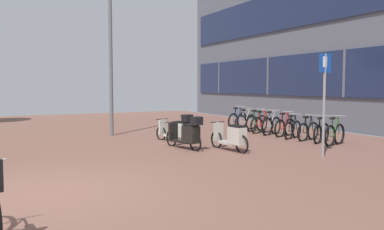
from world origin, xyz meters
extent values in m
cube|color=brown|center=(4.80, 0.00, -0.03)|extent=(14.40, 40.00, 0.05)
cube|color=slate|center=(12.15, 4.56, 2.40)|extent=(0.10, 0.12, 1.95)
cube|color=slate|center=(12.15, 9.68, 2.40)|extent=(0.10, 0.12, 1.95)
cube|color=slate|center=(12.15, 14.80, 2.40)|extent=(0.10, 0.12, 1.95)
torus|color=black|center=(8.68, 1.87, 0.32)|extent=(0.70, 0.30, 0.72)
torus|color=black|center=(9.30, 2.07, 0.32)|extent=(0.70, 0.30, 0.72)
cylinder|color=#316430|center=(9.05, 1.99, 0.58)|extent=(0.31, 0.14, 0.63)
cylinder|color=#316430|center=(8.87, 1.93, 0.56)|extent=(0.14, 0.08, 0.57)
cylinder|color=#316430|center=(9.00, 1.97, 0.86)|extent=(0.39, 0.16, 0.08)
cylinder|color=#316430|center=(8.80, 1.91, 0.30)|extent=(0.25, 0.11, 0.08)
cylinder|color=#316430|center=(8.75, 1.89, 0.58)|extent=(0.17, 0.08, 0.52)
cylinder|color=#316430|center=(9.25, 2.06, 0.61)|extent=(0.15, 0.08, 0.57)
cube|color=black|center=(8.82, 1.91, 0.88)|extent=(0.24, 0.16, 0.06)
cylinder|color=#ADADB2|center=(9.19, 2.04, 0.94)|extent=(0.18, 0.46, 0.02)
torus|color=black|center=(8.74, 2.46, 0.31)|extent=(0.65, 0.34, 0.68)
torus|color=black|center=(9.32, 2.72, 0.31)|extent=(0.65, 0.34, 0.68)
cylinder|color=black|center=(9.09, 2.62, 0.55)|extent=(0.30, 0.16, 0.60)
cylinder|color=black|center=(8.92, 2.54, 0.53)|extent=(0.14, 0.09, 0.54)
cylinder|color=black|center=(9.04, 2.60, 0.82)|extent=(0.36, 0.19, 0.08)
cylinder|color=black|center=(8.85, 2.51, 0.28)|extent=(0.24, 0.13, 0.07)
cylinder|color=black|center=(8.81, 2.49, 0.55)|extent=(0.16, 0.09, 0.50)
cylinder|color=black|center=(9.27, 2.70, 0.57)|extent=(0.14, 0.09, 0.54)
cube|color=black|center=(8.87, 2.52, 0.83)|extent=(0.24, 0.17, 0.06)
cylinder|color=#ADADB2|center=(9.22, 2.68, 0.89)|extent=(0.22, 0.45, 0.02)
torus|color=black|center=(8.73, 3.14, 0.30)|extent=(0.67, 0.23, 0.67)
torus|color=black|center=(9.32, 3.29, 0.30)|extent=(0.67, 0.23, 0.67)
cylinder|color=black|center=(9.08, 3.23, 0.54)|extent=(0.30, 0.11, 0.59)
cylinder|color=black|center=(8.91, 3.19, 0.52)|extent=(0.14, 0.07, 0.53)
cylinder|color=black|center=(9.04, 3.22, 0.81)|extent=(0.37, 0.13, 0.08)
cylinder|color=black|center=(8.84, 3.17, 0.28)|extent=(0.24, 0.09, 0.07)
cylinder|color=black|center=(8.79, 3.16, 0.54)|extent=(0.16, 0.06, 0.49)
cylinder|color=black|center=(9.26, 3.28, 0.57)|extent=(0.14, 0.06, 0.53)
cube|color=black|center=(8.86, 3.17, 0.82)|extent=(0.24, 0.14, 0.06)
cylinder|color=#ADADB2|center=(9.21, 3.26, 0.88)|extent=(0.14, 0.47, 0.02)
torus|color=black|center=(8.59, 3.73, 0.30)|extent=(0.65, 0.31, 0.67)
torus|color=black|center=(9.14, 3.95, 0.30)|extent=(0.65, 0.31, 0.67)
cylinder|color=black|center=(8.92, 3.86, 0.54)|extent=(0.28, 0.14, 0.59)
cylinder|color=black|center=(8.76, 3.79, 0.52)|extent=(0.13, 0.08, 0.53)
cylinder|color=black|center=(8.88, 3.84, 0.81)|extent=(0.35, 0.17, 0.08)
cylinder|color=black|center=(8.70, 3.77, 0.28)|extent=(0.22, 0.11, 0.07)
cylinder|color=black|center=(8.65, 3.75, 0.54)|extent=(0.15, 0.08, 0.49)
cylinder|color=black|center=(9.09, 3.93, 0.57)|extent=(0.14, 0.08, 0.53)
cube|color=black|center=(8.71, 3.78, 0.82)|extent=(0.24, 0.17, 0.06)
cylinder|color=#ADADB2|center=(9.04, 3.91, 0.88)|extent=(0.20, 0.45, 0.02)
torus|color=black|center=(8.71, 4.36, 0.32)|extent=(0.69, 0.29, 0.70)
torus|color=black|center=(9.33, 4.56, 0.32)|extent=(0.69, 0.29, 0.70)
cylinder|color=#A11617|center=(9.08, 4.48, 0.57)|extent=(0.32, 0.14, 0.62)
cylinder|color=#A11617|center=(8.89, 4.42, 0.55)|extent=(0.15, 0.08, 0.56)
cylinder|color=#A11617|center=(9.03, 4.46, 0.85)|extent=(0.39, 0.16, 0.08)
cylinder|color=#A11617|center=(8.83, 4.40, 0.29)|extent=(0.25, 0.11, 0.08)
cylinder|color=#A11617|center=(8.77, 4.38, 0.57)|extent=(0.17, 0.08, 0.51)
cylinder|color=#A11617|center=(9.28, 4.55, 0.60)|extent=(0.15, 0.08, 0.56)
cube|color=black|center=(8.84, 4.40, 0.87)|extent=(0.24, 0.15, 0.06)
cylinder|color=#ADADB2|center=(9.22, 4.53, 0.92)|extent=(0.17, 0.46, 0.02)
torus|color=black|center=(8.58, 4.98, 0.33)|extent=(0.70, 0.32, 0.72)
torus|color=black|center=(9.17, 5.19, 0.33)|extent=(0.70, 0.32, 0.72)
cylinder|color=#AFB2B9|center=(8.93, 5.10, 0.59)|extent=(0.30, 0.14, 0.63)
cylinder|color=#AFB2B9|center=(8.76, 5.04, 0.56)|extent=(0.14, 0.08, 0.58)
cylinder|color=#AFB2B9|center=(8.89, 5.09, 0.87)|extent=(0.37, 0.16, 0.08)
cylinder|color=#AFB2B9|center=(8.69, 5.02, 0.30)|extent=(0.24, 0.11, 0.08)
cylinder|color=#AFB2B9|center=(8.65, 5.00, 0.59)|extent=(0.16, 0.08, 0.53)
cylinder|color=#AFB2B9|center=(9.11, 5.17, 0.61)|extent=(0.14, 0.08, 0.58)
cube|color=black|center=(8.71, 5.02, 0.89)|extent=(0.24, 0.16, 0.06)
cylinder|color=#ADADB2|center=(9.06, 5.15, 0.95)|extent=(0.19, 0.46, 0.02)
torus|color=black|center=(8.58, 5.65, 0.32)|extent=(0.70, 0.19, 0.70)
torus|color=black|center=(9.19, 5.76, 0.32)|extent=(0.70, 0.19, 0.70)
cylinder|color=#A21A18|center=(8.95, 5.72, 0.57)|extent=(0.31, 0.09, 0.62)
cylinder|color=#A21A18|center=(8.76, 5.68, 0.55)|extent=(0.14, 0.06, 0.56)
cylinder|color=#A21A18|center=(8.90, 5.71, 0.85)|extent=(0.38, 0.10, 0.08)
cylinder|color=#A21A18|center=(8.70, 5.67, 0.29)|extent=(0.24, 0.07, 0.08)
cylinder|color=#A21A18|center=(8.65, 5.66, 0.57)|extent=(0.16, 0.05, 0.51)
cylinder|color=#A21A18|center=(9.14, 5.75, 0.59)|extent=(0.14, 0.05, 0.56)
cube|color=black|center=(8.72, 5.68, 0.86)|extent=(0.23, 0.13, 0.06)
cylinder|color=#ADADB2|center=(9.08, 5.74, 0.92)|extent=(0.11, 0.48, 0.02)
torus|color=black|center=(8.76, 6.26, 0.32)|extent=(0.70, 0.21, 0.70)
torus|color=black|center=(9.37, 6.39, 0.32)|extent=(0.70, 0.21, 0.70)
cylinder|color=#2A6535|center=(9.13, 6.34, 0.57)|extent=(0.31, 0.10, 0.62)
cylinder|color=#2A6535|center=(8.94, 6.30, 0.55)|extent=(0.14, 0.06, 0.56)
cylinder|color=#2A6535|center=(9.08, 6.33, 0.85)|extent=(0.38, 0.11, 0.08)
cylinder|color=#2A6535|center=(8.88, 6.29, 0.29)|extent=(0.24, 0.08, 0.08)
cylinder|color=#2A6535|center=(8.83, 6.28, 0.57)|extent=(0.16, 0.06, 0.51)
cylinder|color=#2A6535|center=(9.32, 6.38, 0.59)|extent=(0.15, 0.06, 0.56)
cube|color=black|center=(8.90, 6.29, 0.86)|extent=(0.23, 0.13, 0.06)
cylinder|color=#ADADB2|center=(9.26, 6.37, 0.92)|extent=(0.12, 0.47, 0.02)
torus|color=black|center=(8.63, 6.88, 0.32)|extent=(0.71, 0.22, 0.71)
torus|color=black|center=(9.26, 7.02, 0.32)|extent=(0.71, 0.22, 0.71)
cylinder|color=#B2B3B3|center=(9.01, 6.96, 0.57)|extent=(0.32, 0.10, 0.62)
cylinder|color=#B2B3B3|center=(8.82, 6.92, 0.55)|extent=(0.14, 0.06, 0.56)
cylinder|color=#B2B3B3|center=(8.96, 6.95, 0.85)|extent=(0.39, 0.12, 0.08)
cylinder|color=#B2B3B3|center=(8.75, 6.91, 0.29)|extent=(0.25, 0.08, 0.08)
cylinder|color=#B2B3B3|center=(8.70, 6.90, 0.57)|extent=(0.17, 0.06, 0.52)
cylinder|color=#B2B3B3|center=(9.20, 7.01, 0.60)|extent=(0.15, 0.06, 0.56)
cube|color=black|center=(8.77, 6.91, 0.87)|extent=(0.23, 0.13, 0.06)
cylinder|color=#ADADB2|center=(9.14, 6.99, 0.93)|extent=(0.13, 0.47, 0.02)
torus|color=black|center=(8.61, 7.45, 0.34)|extent=(0.72, 0.34, 0.74)
torus|color=black|center=(9.23, 7.69, 0.34)|extent=(0.72, 0.34, 0.74)
cylinder|color=navy|center=(8.99, 7.60, 0.60)|extent=(0.32, 0.15, 0.65)
cylinder|color=navy|center=(8.80, 7.53, 0.58)|extent=(0.15, 0.08, 0.59)
cylinder|color=navy|center=(8.94, 7.58, 0.90)|extent=(0.39, 0.18, 0.09)
cylinder|color=navy|center=(8.73, 7.50, 0.31)|extent=(0.25, 0.12, 0.08)
cylinder|color=navy|center=(8.68, 7.48, 0.60)|extent=(0.17, 0.09, 0.54)
cylinder|color=navy|center=(9.18, 7.67, 0.63)|extent=(0.15, 0.08, 0.59)
cube|color=black|center=(8.75, 7.51, 0.91)|extent=(0.24, 0.16, 0.06)
cylinder|color=#ADADB2|center=(9.12, 7.65, 0.97)|extent=(0.20, 0.46, 0.02)
torus|color=black|center=(4.48, 2.94, 0.24)|extent=(0.16, 0.53, 0.53)
torus|color=black|center=(4.22, 4.14, 0.24)|extent=(0.16, 0.53, 0.53)
cube|color=black|center=(4.35, 3.54, 0.22)|extent=(0.42, 0.73, 0.08)
cube|color=black|center=(4.43, 3.16, 0.46)|extent=(0.41, 0.59, 0.50)
cube|color=black|center=(4.43, 3.16, 0.74)|extent=(0.36, 0.53, 0.06)
cylinder|color=black|center=(4.23, 4.12, 0.50)|extent=(0.09, 0.13, 0.54)
cube|color=black|center=(4.24, 4.04, 0.48)|extent=(0.33, 0.14, 0.53)
cylinder|color=black|center=(4.23, 4.09, 0.77)|extent=(0.51, 0.14, 0.03)
cube|color=black|center=(4.49, 2.89, 0.89)|extent=(0.33, 0.33, 0.24)
torus|color=black|center=(4.85, 4.37, 0.23)|extent=(0.20, 0.50, 0.51)
torus|color=black|center=(4.46, 5.60, 0.23)|extent=(0.20, 0.50, 0.51)
cube|color=beige|center=(4.66, 4.98, 0.21)|extent=(0.49, 0.78, 0.08)
cube|color=beige|center=(4.78, 4.59, 0.44)|extent=(0.46, 0.64, 0.46)
cube|color=black|center=(4.78, 4.59, 0.70)|extent=(0.41, 0.57, 0.06)
cylinder|color=beige|center=(4.47, 5.58, 0.48)|extent=(0.10, 0.14, 0.51)
cube|color=beige|center=(4.49, 5.51, 0.46)|extent=(0.33, 0.17, 0.51)
cylinder|color=black|center=(4.47, 5.55, 0.74)|extent=(0.50, 0.18, 0.03)
cube|color=black|center=(4.87, 4.32, 0.85)|extent=(0.35, 0.35, 0.24)
torus|color=black|center=(5.48, 5.36, 0.23)|extent=(0.22, 0.50, 0.51)
torus|color=black|center=(5.92, 6.58, 0.23)|extent=(0.22, 0.50, 0.51)
cube|color=#B22120|center=(5.70, 5.97, 0.21)|extent=(0.51, 0.78, 0.08)
cube|color=#B22120|center=(5.56, 5.58, 0.46)|extent=(0.47, 0.64, 0.52)
cube|color=black|center=(5.56, 5.58, 0.75)|extent=(0.42, 0.58, 0.06)
cylinder|color=#B22120|center=(5.91, 6.56, 0.48)|extent=(0.11, 0.14, 0.51)
cube|color=#B22120|center=(5.88, 6.49, 0.46)|extent=(0.33, 0.18, 0.50)
cylinder|color=black|center=(5.90, 6.54, 0.73)|extent=(0.50, 0.20, 0.03)
torus|color=black|center=(5.49, 2.02, 0.25)|extent=(0.12, 0.56, 0.55)
torus|color=black|center=(5.34, 3.22, 0.25)|extent=(0.12, 0.56, 0.55)
cube|color=beige|center=(5.41, 2.62, 0.22)|extent=(0.36, 0.70, 0.08)
cube|color=beige|center=(5.46, 2.24, 0.47)|extent=(0.36, 0.56, 0.50)
cube|color=black|center=(5.46, 2.24, 0.75)|extent=(0.32, 0.51, 0.06)
cylinder|color=beige|center=(5.35, 3.19, 0.52)|extent=(0.08, 0.13, 0.55)
cube|color=beige|center=(5.35, 3.12, 0.50)|extent=(0.33, 0.12, 0.55)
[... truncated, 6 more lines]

